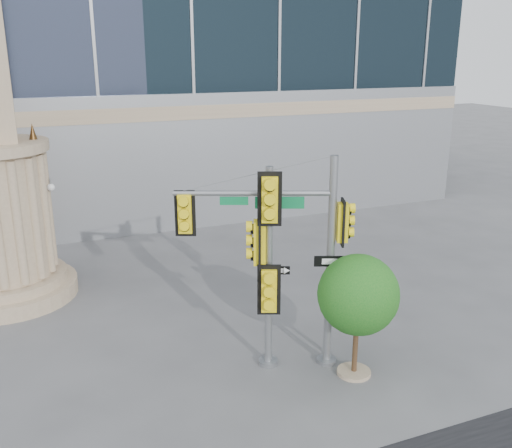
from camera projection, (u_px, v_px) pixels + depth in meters
name	position (u px, v px, depth m)	size (l,w,h in m)	color
ground	(292.00, 405.00, 13.01)	(120.00, 120.00, 0.00)	#545456
main_signal_pole	(291.00, 240.00, 13.81)	(3.98, 1.93, 5.42)	slate
secondary_signal_pole	(267.00, 255.00, 13.71)	(0.88, 0.86, 5.18)	slate
street_tree	(359.00, 297.00, 13.69)	(2.01, 1.97, 3.14)	tan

